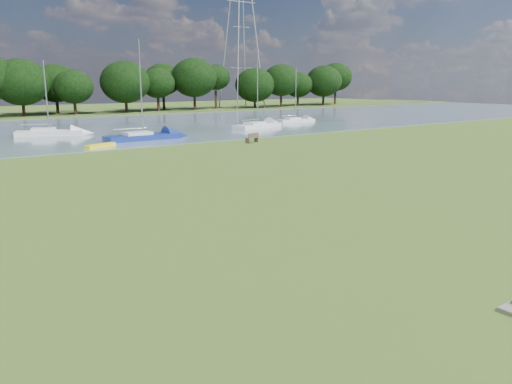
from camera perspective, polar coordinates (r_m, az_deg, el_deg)
ground at (r=23.28m, az=0.77°, el=-1.24°), size 220.00×220.00×0.00m
river at (r=61.84m, az=-23.46°, el=6.35°), size 220.00×40.00×0.10m
riverbank_bench at (r=46.28m, az=-0.40°, el=6.21°), size 1.53×0.78×0.91m
kayak at (r=44.75m, az=-17.34°, el=5.09°), size 2.95×1.78×0.29m
pylon at (r=108.08m, az=-1.72°, el=20.92°), size 6.92×4.85×34.54m
tree_line at (r=88.29m, az=-23.82°, el=11.63°), size 152.13×8.02×9.71m
sailboat_0 at (r=49.38m, az=-12.87°, el=6.38°), size 7.42×2.29×9.38m
sailboat_2 at (r=56.21m, az=-22.63°, el=6.46°), size 6.78×4.05×7.61m
sailboat_3 at (r=69.53m, az=4.47°, el=8.28°), size 5.75×1.67×7.40m
sailboat_5 at (r=60.87m, az=0.12°, el=7.75°), size 7.48×3.85×8.54m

